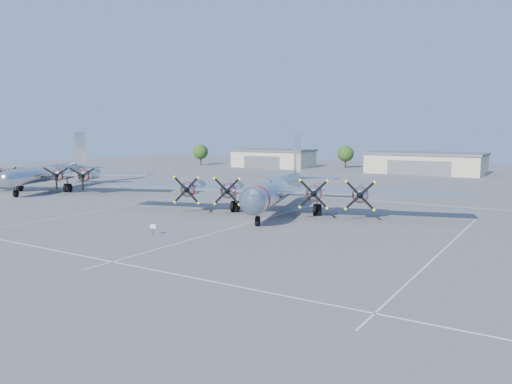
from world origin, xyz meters
The scene contains 9 objects.
ground centered at (0.00, 0.00, 0.00)m, with size 260.00×260.00×0.00m, color #555557.
parking_lines centered at (0.00, -1.75, 0.01)m, with size 60.00×50.08×0.01m.
hangar_west centered at (-45.00, 81.96, 2.71)m, with size 22.60×14.60×5.40m.
hangar_center centered at (0.00, 81.96, 2.71)m, with size 28.60×14.60×5.40m.
tree_far_west centered at (-70.00, 78.00, 4.22)m, with size 4.80×4.80×6.64m.
tree_west centered at (-25.00, 90.00, 4.22)m, with size 4.80×4.80×6.64m.
main_bomber_b29 centered at (-1.38, 7.98, 0.00)m, with size 46.40×31.74×10.26m, color silver, non-canonical shape.
bomber_west centered at (-48.52, 6.67, 0.00)m, with size 40.18×28.45×10.61m, color silver, non-canonical shape.
info_placard centered at (-4.63, -12.42, 0.80)m, with size 0.58×0.22×1.13m.
Camera 1 is at (30.99, -49.38, 10.49)m, focal length 35.00 mm.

